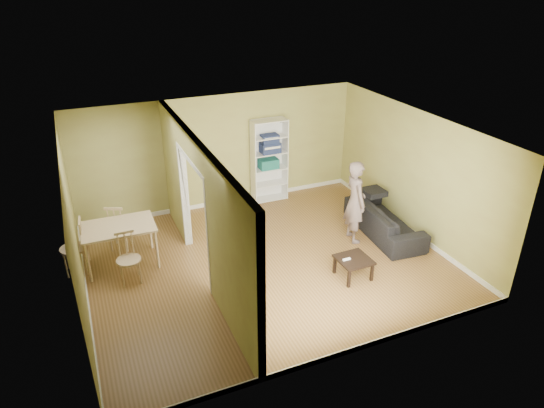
% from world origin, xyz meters
% --- Properties ---
extents(room_shell, '(6.50, 6.50, 6.50)m').
position_xyz_m(room_shell, '(0.00, 0.00, 1.30)').
color(room_shell, olive).
rests_on(room_shell, ground).
extents(partition, '(0.22, 5.50, 2.60)m').
position_xyz_m(partition, '(-1.20, 0.00, 1.30)').
color(partition, tan).
rests_on(partition, ground).
extents(wall_speaker, '(0.10, 0.10, 0.10)m').
position_xyz_m(wall_speaker, '(1.50, 2.69, 1.90)').
color(wall_speaker, black).
rests_on(wall_speaker, room_shell).
extents(sofa, '(2.21, 1.10, 0.81)m').
position_xyz_m(sofa, '(2.70, 0.06, 0.41)').
color(sofa, black).
rests_on(sofa, ground).
extents(person, '(0.80, 0.66, 2.01)m').
position_xyz_m(person, '(1.97, 0.10, 1.01)').
color(person, slate).
rests_on(person, ground).
extents(bookshelf, '(0.83, 0.36, 1.98)m').
position_xyz_m(bookshelf, '(1.13, 2.61, 0.99)').
color(bookshelf, white).
rests_on(bookshelf, ground).
extents(paper_box_teal, '(0.45, 0.29, 0.23)m').
position_xyz_m(paper_box_teal, '(1.11, 2.56, 0.92)').
color(paper_box_teal, '#165F62').
rests_on(paper_box_teal, bookshelf).
extents(paper_box_navy_b, '(0.45, 0.30, 0.23)m').
position_xyz_m(paper_box_navy_b, '(1.16, 2.56, 1.31)').
color(paper_box_navy_b, '#11194E').
rests_on(paper_box_navy_b, bookshelf).
extents(paper_box_navy_c, '(0.39, 0.26, 0.20)m').
position_xyz_m(paper_box_navy_c, '(1.15, 2.56, 1.49)').
color(paper_box_navy_c, navy).
rests_on(paper_box_navy_c, bookshelf).
extents(coffee_table, '(0.58, 0.58, 0.38)m').
position_xyz_m(coffee_table, '(1.25, -1.08, 0.33)').
color(coffee_table, black).
rests_on(coffee_table, ground).
extents(game_controller, '(0.15, 0.04, 0.03)m').
position_xyz_m(game_controller, '(1.10, -1.06, 0.40)').
color(game_controller, white).
rests_on(game_controller, coffee_table).
extents(dining_table, '(1.31, 0.87, 0.82)m').
position_xyz_m(dining_table, '(-2.53, 1.00, 0.74)').
color(dining_table, beige).
rests_on(dining_table, ground).
extents(chair_left, '(0.51, 0.51, 1.05)m').
position_xyz_m(chair_left, '(-3.34, 1.07, 0.52)').
color(chair_left, tan).
rests_on(chair_left, ground).
extents(chair_near, '(0.43, 0.43, 0.94)m').
position_xyz_m(chair_near, '(-2.47, 0.37, 0.47)').
color(chair_near, tan).
rests_on(chair_near, ground).
extents(chair_far, '(0.59, 0.59, 0.98)m').
position_xyz_m(chair_far, '(-2.47, 1.63, 0.49)').
color(chair_far, tan).
rests_on(chair_far, ground).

